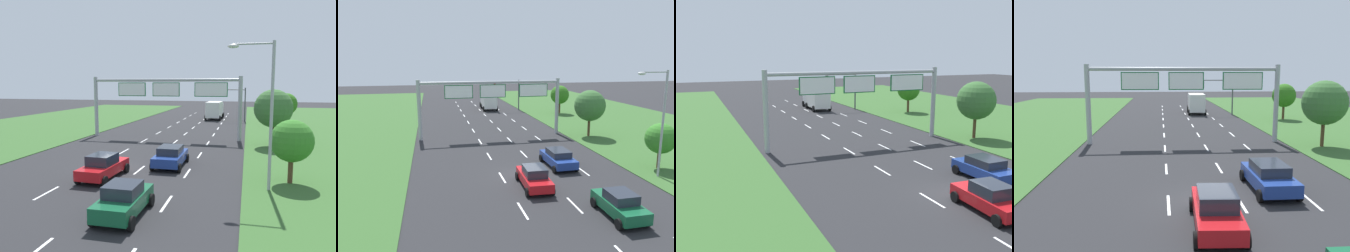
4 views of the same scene
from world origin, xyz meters
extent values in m
plane|color=#262628|center=(0.00, 0.00, 0.00)|extent=(200.00, 200.00, 0.00)
cube|color=white|center=(-1.75, 0.00, 0.00)|extent=(0.14, 2.40, 0.01)
cube|color=white|center=(-1.75, 6.00, 0.00)|extent=(0.14, 2.40, 0.01)
cube|color=white|center=(-1.75, 12.00, 0.00)|extent=(0.14, 2.40, 0.01)
cube|color=white|center=(-1.75, 18.00, 0.00)|extent=(0.14, 2.40, 0.01)
cube|color=white|center=(-1.75, 24.00, 0.00)|extent=(0.14, 2.40, 0.01)
cube|color=white|center=(-1.75, 30.00, 0.00)|extent=(0.14, 2.40, 0.01)
cube|color=white|center=(-1.75, 36.00, 0.00)|extent=(0.14, 2.40, 0.01)
cube|color=white|center=(-1.75, 42.00, 0.00)|extent=(0.14, 2.40, 0.01)
cube|color=white|center=(-1.75, 48.00, 0.00)|extent=(0.14, 2.40, 0.01)
cube|color=white|center=(1.75, 0.00, 0.00)|extent=(0.14, 2.40, 0.01)
cube|color=white|center=(1.75, 6.00, 0.00)|extent=(0.14, 2.40, 0.01)
cube|color=white|center=(1.75, 12.00, 0.00)|extent=(0.14, 2.40, 0.01)
cube|color=white|center=(1.75, 18.00, 0.00)|extent=(0.14, 2.40, 0.01)
cube|color=white|center=(1.75, 24.00, 0.00)|extent=(0.14, 2.40, 0.01)
cube|color=white|center=(1.75, 30.00, 0.00)|extent=(0.14, 2.40, 0.01)
cube|color=white|center=(1.75, 36.00, 0.00)|extent=(0.14, 2.40, 0.01)
cube|color=white|center=(1.75, 42.00, 0.00)|extent=(0.14, 2.40, 0.01)
cube|color=white|center=(1.75, 48.00, 0.00)|extent=(0.14, 2.40, 0.01)
cube|color=white|center=(5.25, 6.00, 0.00)|extent=(0.14, 2.40, 0.01)
cube|color=white|center=(5.25, 12.00, 0.00)|extent=(0.14, 2.40, 0.01)
cube|color=white|center=(5.25, 18.00, 0.00)|extent=(0.14, 2.40, 0.01)
cube|color=white|center=(5.25, 24.00, 0.00)|extent=(0.14, 2.40, 0.01)
cube|color=white|center=(5.25, 30.00, 0.00)|extent=(0.14, 2.40, 0.01)
cube|color=white|center=(5.25, 36.00, 0.00)|extent=(0.14, 2.40, 0.01)
cube|color=white|center=(5.25, 42.00, 0.00)|extent=(0.14, 2.40, 0.01)
cube|color=white|center=(5.25, 48.00, 0.00)|extent=(0.14, 2.40, 0.01)
cube|color=navy|center=(3.66, 1.69, 0.65)|extent=(1.97, 4.42, 0.66)
cube|color=#232833|center=(3.66, 1.65, 1.25)|extent=(1.64, 2.25, 0.54)
cylinder|color=black|center=(2.66, 3.33, 0.32)|extent=(0.23, 0.64, 0.64)
cylinder|color=black|center=(4.63, 3.35, 0.32)|extent=(0.23, 0.64, 0.64)
cylinder|color=black|center=(2.69, 0.03, 0.32)|extent=(0.23, 0.64, 0.64)
cube|color=red|center=(0.12, -2.44, 0.64)|extent=(1.96, 4.47, 0.64)
cube|color=#232833|center=(0.11, -2.57, 1.28)|extent=(1.60, 1.95, 0.65)
cylinder|color=black|center=(-0.71, -0.75, 0.32)|extent=(0.25, 0.65, 0.64)
cylinder|color=black|center=(1.09, -0.84, 0.32)|extent=(0.25, 0.65, 0.64)
cylinder|color=black|center=(-0.86, -4.04, 0.32)|extent=(0.25, 0.65, 0.64)
cube|color=silver|center=(3.64, 39.53, 1.55)|extent=(2.28, 2.18, 2.20)
cube|color=silver|center=(3.51, 35.81, 1.78)|extent=(2.54, 5.14, 2.66)
cylinder|color=black|center=(2.53, 40.07, 0.45)|extent=(0.31, 0.91, 0.90)
cylinder|color=black|center=(4.79, 39.99, 0.45)|extent=(0.31, 0.91, 0.90)
cylinder|color=black|center=(2.37, 37.78, 0.45)|extent=(0.31, 0.91, 0.90)
cylinder|color=black|center=(4.79, 37.69, 0.45)|extent=(0.31, 0.91, 0.90)
cylinder|color=black|center=(2.23, 33.92, 0.45)|extent=(0.31, 0.91, 0.90)
cylinder|color=black|center=(4.64, 33.83, 0.45)|extent=(0.31, 0.91, 0.90)
cylinder|color=#9EA0A5|center=(-8.40, 14.15, 3.50)|extent=(0.44, 0.44, 7.00)
cylinder|color=#9EA0A5|center=(8.40, 14.15, 3.50)|extent=(0.44, 0.44, 7.00)
cylinder|color=#9EA0A5|center=(0.00, 14.15, 6.60)|extent=(16.80, 0.32, 0.32)
cube|color=#0C5B28|center=(-3.85, 14.15, 5.56)|extent=(3.29, 0.12, 1.56)
cube|color=white|center=(-3.85, 14.08, 5.56)|extent=(3.13, 0.01, 1.40)
cube|color=#0C5B28|center=(0.20, 14.15, 5.56)|extent=(3.12, 0.12, 1.56)
cube|color=white|center=(0.20, 14.08, 5.56)|extent=(2.96, 0.01, 1.40)
cube|color=#0C5B28|center=(5.25, 14.15, 5.56)|extent=(3.60, 0.12, 1.56)
cube|color=white|center=(5.25, 14.08, 5.56)|extent=(3.44, 0.01, 1.40)
cylinder|color=#47494F|center=(8.76, 33.95, 2.80)|extent=(0.20, 0.20, 5.60)
cylinder|color=#47494F|center=(6.51, 33.95, 5.25)|extent=(4.50, 0.14, 0.14)
cube|color=black|center=(4.26, 33.95, 4.60)|extent=(0.32, 0.36, 1.10)
sphere|color=red|center=(4.26, 33.74, 4.97)|extent=(0.22, 0.22, 0.22)
sphere|color=orange|center=(4.26, 33.74, 4.60)|extent=(0.22, 0.22, 0.22)
sphere|color=green|center=(4.26, 33.74, 4.23)|extent=(0.22, 0.22, 0.22)
cylinder|color=#513823|center=(11.64, 11.66, 1.20)|extent=(0.30, 0.30, 2.39)
sphere|color=#376630|center=(11.64, 11.66, 3.79)|extent=(3.73, 3.73, 3.73)
cylinder|color=#513823|center=(14.63, 28.53, 1.05)|extent=(0.33, 0.33, 2.10)
sphere|color=#2E6A1B|center=(14.63, 28.53, 3.29)|extent=(3.16, 3.16, 3.16)
camera|label=1|loc=(9.17, -21.77, 6.10)|focal=35.00mm
camera|label=2|loc=(-7.01, -24.25, 9.28)|focal=35.00mm
camera|label=3|loc=(-14.30, -16.82, 8.35)|focal=40.00mm
camera|label=4|loc=(-2.09, -14.84, 6.18)|focal=35.00mm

